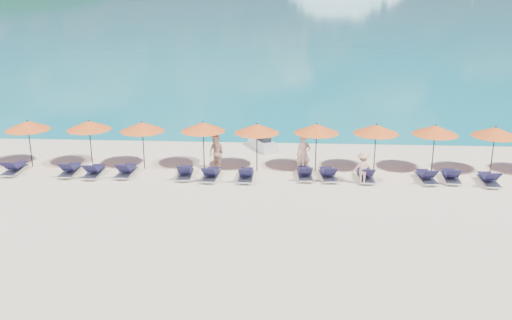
{
  "coord_description": "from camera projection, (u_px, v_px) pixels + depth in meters",
  "views": [
    {
      "loc": [
        1.34,
        -19.79,
        8.33
      ],
      "look_at": [
        0.0,
        3.0,
        1.2
      ],
      "focal_mm": 40.0,
      "sensor_mm": 36.0,
      "label": 1
    }
  ],
  "objects": [
    {
      "name": "ground",
      "position": [
        251.0,
        214.0,
        21.42
      ],
      "size": [
        1400.0,
        1400.0,
        0.0
      ],
      "primitive_type": "plane",
      "color": "beige"
    },
    {
      "name": "headland_small",
      "position": [
        140.0,
        27.0,
        573.88
      ],
      "size": [
        162.0,
        126.0,
        85.5
      ],
      "color": "black",
      "rests_on": "ground"
    },
    {
      "name": "jetski",
      "position": [
        263.0,
        144.0,
        29.66
      ],
      "size": [
        1.65,
        2.21,
        0.74
      ],
      "rotation": [
        0.0,
        0.0,
        0.47
      ],
      "color": "silver",
      "rests_on": "ground"
    },
    {
      "name": "beachgoer_a",
      "position": [
        303.0,
        155.0,
        25.76
      ],
      "size": [
        0.65,
        0.43,
        1.78
      ],
      "primitive_type": "imported",
      "rotation": [
        0.0,
        0.0,
        -0.01
      ],
      "color": "tan",
      "rests_on": "ground"
    },
    {
      "name": "beachgoer_b",
      "position": [
        216.0,
        153.0,
        26.11
      ],
      "size": [
        0.94,
        0.87,
        1.69
      ],
      "primitive_type": "imported",
      "rotation": [
        0.0,
        0.0,
        -0.65
      ],
      "color": "tan",
      "rests_on": "ground"
    },
    {
      "name": "beachgoer_c",
      "position": [
        363.0,
        168.0,
        24.4
      ],
      "size": [
        0.96,
        0.5,
        1.44
      ],
      "primitive_type": "imported",
      "rotation": [
        0.0,
        0.0,
        3.21
      ],
      "color": "tan",
      "rests_on": "ground"
    },
    {
      "name": "umbrella_1",
      "position": [
        28.0,
        125.0,
        26.31
      ],
      "size": [
        2.1,
        2.1,
        2.28
      ],
      "color": "black",
      "rests_on": "ground"
    },
    {
      "name": "umbrella_2",
      "position": [
        89.0,
        125.0,
        26.33
      ],
      "size": [
        2.1,
        2.1,
        2.28
      ],
      "color": "black",
      "rests_on": "ground"
    },
    {
      "name": "umbrella_3",
      "position": [
        142.0,
        127.0,
        26.06
      ],
      "size": [
        2.1,
        2.1,
        2.28
      ],
      "color": "black",
      "rests_on": "ground"
    },
    {
      "name": "umbrella_4",
      "position": [
        203.0,
        127.0,
        26.07
      ],
      "size": [
        2.1,
        2.1,
        2.28
      ],
      "color": "black",
      "rests_on": "ground"
    },
    {
      "name": "umbrella_5",
      "position": [
        257.0,
        128.0,
        25.76
      ],
      "size": [
        2.1,
        2.1,
        2.28
      ],
      "color": "black",
      "rests_on": "ground"
    },
    {
      "name": "umbrella_6",
      "position": [
        317.0,
        129.0,
        25.74
      ],
      "size": [
        2.1,
        2.1,
        2.28
      ],
      "color": "black",
      "rests_on": "ground"
    },
    {
      "name": "umbrella_7",
      "position": [
        376.0,
        129.0,
        25.63
      ],
      "size": [
        2.1,
        2.1,
        2.28
      ],
      "color": "black",
      "rests_on": "ground"
    },
    {
      "name": "umbrella_8",
      "position": [
        435.0,
        130.0,
        25.48
      ],
      "size": [
        2.1,
        2.1,
        2.28
      ],
      "color": "black",
      "rests_on": "ground"
    },
    {
      "name": "umbrella_9",
      "position": [
        495.0,
        132.0,
        25.18
      ],
      "size": [
        2.1,
        2.1,
        2.28
      ],
      "color": "black",
      "rests_on": "ground"
    },
    {
      "name": "lounger_2",
      "position": [
        14.0,
        168.0,
        25.95
      ],
      "size": [
        0.65,
        1.71,
        0.66
      ],
      "rotation": [
        0.0,
        0.0,
        0.02
      ],
      "color": "silver",
      "rests_on": "ground"
    },
    {
      "name": "lounger_3",
      "position": [
        70.0,
        170.0,
        25.75
      ],
      "size": [
        0.69,
        1.72,
        0.66
      ],
      "rotation": [
        0.0,
        0.0,
        0.04
      ],
      "color": "silver",
      "rests_on": "ground"
    },
    {
      "name": "lounger_4",
      "position": [
        94.0,
        171.0,
        25.56
      ],
      "size": [
        0.63,
        1.7,
        0.66
      ],
      "rotation": [
        0.0,
        0.0,
        0.0
      ],
      "color": "silver",
      "rests_on": "ground"
    },
    {
      "name": "lounger_5",
      "position": [
        126.0,
        171.0,
        25.63
      ],
      "size": [
        0.68,
        1.72,
        0.66
      ],
      "rotation": [
        0.0,
        0.0,
        -0.03
      ],
      "color": "silver",
      "rests_on": "ground"
    },
    {
      "name": "lounger_6",
      "position": [
        185.0,
        172.0,
        25.38
      ],
      "size": [
        0.73,
        1.74,
        0.66
      ],
      "rotation": [
        0.0,
        0.0,
        0.06
      ],
      "color": "silver",
      "rests_on": "ground"
    },
    {
      "name": "lounger_7",
      "position": [
        211.0,
        174.0,
        25.15
      ],
      "size": [
        0.74,
        1.74,
        0.66
      ],
      "rotation": [
        0.0,
        0.0,
        -0.07
      ],
      "color": "silver",
      "rests_on": "ground"
    },
    {
      "name": "lounger_8",
      "position": [
        246.0,
        175.0,
        25.08
      ],
      "size": [
        0.62,
        1.7,
        0.66
      ],
      "rotation": [
        0.0,
        0.0,
        0.0
      ],
      "color": "silver",
      "rests_on": "ground"
    },
    {
      "name": "lounger_9",
      "position": [
        305.0,
        173.0,
        25.27
      ],
      "size": [
        0.72,
        1.73,
        0.66
      ],
      "rotation": [
        0.0,
        0.0,
        0.06
      ],
      "color": "silver",
      "rests_on": "ground"
    },
    {
      "name": "lounger_10",
      "position": [
        328.0,
        174.0,
        25.17
      ],
      "size": [
        0.79,
        1.76,
        0.66
      ],
      "rotation": [
        0.0,
        0.0,
        0.1
      ],
      "color": "silver",
      "rests_on": "ground"
    },
    {
      "name": "lounger_11",
      "position": [
        366.0,
        175.0,
        25.02
      ],
      "size": [
        0.67,
        1.72,
        0.66
      ],
      "rotation": [
        0.0,
        0.0,
        0.03
      ],
      "color": "silver",
      "rests_on": "ground"
    },
    {
      "name": "lounger_12",
      "position": [
        426.0,
        176.0,
        24.86
      ],
      "size": [
        0.73,
        1.74,
        0.66
      ],
      "rotation": [
        0.0,
        0.0,
        0.06
      ],
      "color": "silver",
      "rests_on": "ground"
    },
    {
      "name": "lounger_13",
      "position": [
        451.0,
        176.0,
        24.92
      ],
      "size": [
        0.76,
        1.74,
        0.66
      ],
      "rotation": [
        0.0,
        0.0,
        -0.08
      ],
      "color": "silver",
      "rests_on": "ground"
    },
    {
      "name": "lounger_14",
      "position": [
        489.0,
        179.0,
        24.52
      ],
      "size": [
        0.69,
        1.72,
        0.66
      ],
      "rotation": [
        0.0,
        0.0,
        -0.04
      ],
      "color": "silver",
      "rests_on": "ground"
    }
  ]
}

